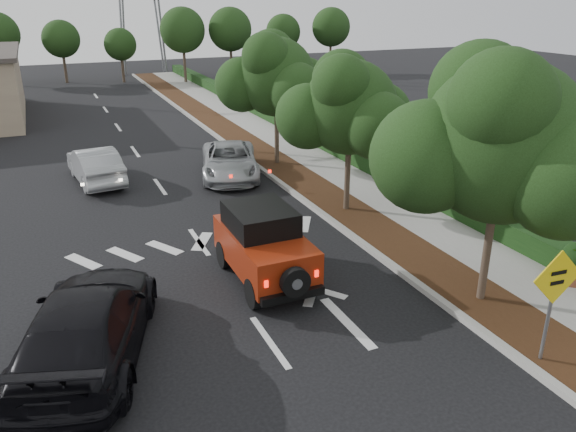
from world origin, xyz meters
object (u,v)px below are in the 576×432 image
black_suv_oncoming (87,325)px  silver_suv_ahead (230,161)px  red_jeep (262,243)px  speed_hump_sign (554,291)px

black_suv_oncoming → silver_suv_ahead: bearing=-103.1°
red_jeep → silver_suv_ahead: 9.47m
red_jeep → black_suv_oncoming: size_ratio=0.70×
silver_suv_ahead → black_suv_oncoming: 13.14m
red_jeep → black_suv_oncoming: bearing=-156.9°
black_suv_oncoming → speed_hump_sign: 9.64m
red_jeep → silver_suv_ahead: size_ratio=0.80×
speed_hump_sign → black_suv_oncoming: bearing=159.2°
silver_suv_ahead → speed_hump_sign: speed_hump_sign is taller
silver_suv_ahead → black_suv_oncoming: (-6.82, -11.23, 0.14)m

